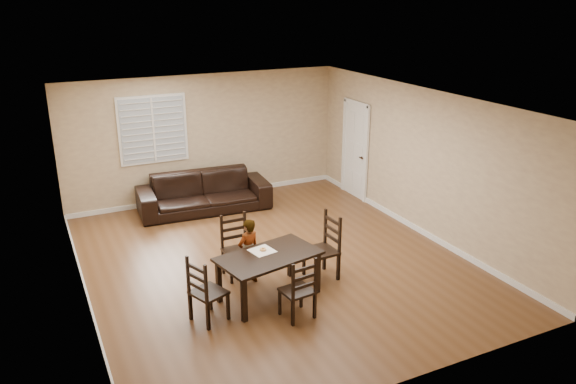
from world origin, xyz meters
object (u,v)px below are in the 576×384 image
(chair_left, at_px, (202,294))
(chair_right, at_px, (328,248))
(dining_table, at_px, (269,260))
(donut, at_px, (263,249))
(chair_far, at_px, (302,293))
(sofa, at_px, (204,192))
(child, at_px, (249,252))
(chair_near, at_px, (235,247))

(chair_left, relative_size, chair_right, 0.92)
(dining_table, bearing_deg, chair_right, -0.96)
(dining_table, bearing_deg, chair_left, -178.98)
(chair_left, bearing_deg, dining_table, -98.74)
(chair_right, relative_size, donut, 10.74)
(chair_far, relative_size, chair_left, 0.95)
(dining_table, relative_size, sofa, 0.60)
(dining_table, xyz_separation_m, chair_left, (-1.10, -0.25, -0.16))
(chair_far, relative_size, sofa, 0.35)
(chair_left, relative_size, child, 0.91)
(chair_left, xyz_separation_m, chair_right, (2.21, 0.46, 0.04))
(chair_near, bearing_deg, sofa, 81.68)
(chair_far, bearing_deg, dining_table, -85.76)
(chair_right, xyz_separation_m, sofa, (-0.88, 3.62, -0.09))
(chair_far, bearing_deg, chair_near, -86.16)
(dining_table, distance_m, chair_left, 1.14)
(chair_far, relative_size, child, 0.87)
(chair_right, xyz_separation_m, child, (-1.22, 0.31, 0.05))
(dining_table, xyz_separation_m, child, (-0.11, 0.52, -0.06))
(chair_right, xyz_separation_m, donut, (-1.13, -0.05, 0.23))
(dining_table, xyz_separation_m, chair_far, (0.15, -0.77, -0.18))
(sofa, bearing_deg, chair_right, -71.92)
(dining_table, distance_m, chair_near, 0.96)
(chair_near, bearing_deg, donut, -79.18)
(chair_left, distance_m, sofa, 4.29)
(child, bearing_deg, chair_right, 147.58)
(dining_table, height_order, chair_right, chair_right)
(child, relative_size, donut, 10.86)
(chair_near, relative_size, donut, 10.19)
(chair_near, xyz_separation_m, child, (0.06, -0.41, 0.08))
(sofa, bearing_deg, chair_far, -86.71)
(dining_table, xyz_separation_m, donut, (-0.02, 0.17, 0.11))
(sofa, bearing_deg, chair_left, -103.74)
(donut, xyz_separation_m, sofa, (0.25, 3.66, -0.32))
(child, bearing_deg, sofa, -114.08)
(chair_right, relative_size, child, 0.99)
(chair_left, height_order, sofa, chair_left)
(donut, bearing_deg, chair_left, -159.14)
(chair_near, height_order, child, child)
(dining_table, bearing_deg, child, 90.00)
(dining_table, bearing_deg, chair_far, -90.71)
(dining_table, xyz_separation_m, chair_right, (1.12, 0.21, -0.12))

